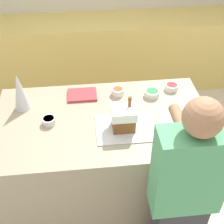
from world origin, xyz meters
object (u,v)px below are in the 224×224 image
Objects in this scene: gingerbread_house at (124,118)px; candy_bowl_far_left at (49,120)px; decorative_tree at (20,92)px; candy_bowl_far_right at (152,93)px; baking_tray at (123,128)px; candy_bowl_front_corner at (172,87)px; person at (183,198)px; candy_bowl_behind_tray at (188,111)px; cookbook at (82,95)px; candy_bowl_near_tray_right at (118,91)px.

candy_bowl_far_left is (-0.52, 0.11, -0.07)m from gingerbread_house.
decorative_tree is 1.02m from candy_bowl_far_right.
baking_tray is 1.30× the size of decorative_tree.
candy_bowl_far_right is (-0.18, -0.07, 0.00)m from candy_bowl_front_corner.
decorative_tree reaches higher than baking_tray.
gingerbread_house is 0.16× the size of person.
baking_tray is 0.51m from candy_bowl_behind_tray.
candy_bowl_far_left is at bearing 141.91° from person.
candy_bowl_far_right is 0.56m from cookbook.
candy_bowl_far_left is at bearing 168.12° from gingerbread_house.
candy_bowl_far_right is 0.90m from person.
decorative_tree is 0.32m from candy_bowl_far_left.
decorative_tree is at bearing 156.59° from gingerbread_house.
decorative_tree is (-0.73, 0.32, 0.05)m from gingerbread_house.
candy_bowl_front_corner is 0.19m from candy_bowl_far_right.
gingerbread_house reaches higher than candy_bowl_behind_tray.
gingerbread_house reaches higher than baking_tray.
candy_bowl_far_left reaches higher than candy_bowl_far_right.
candy_bowl_front_corner is at bearing 97.12° from candy_bowl_behind_tray.
gingerbread_house reaches higher than cookbook.
candy_bowl_front_corner is at bearing 2.83° from candy_bowl_near_tray_right.
gingerbread_house is at bearing -11.88° from candy_bowl_far_left.
candy_bowl_far_left is at bearing -128.89° from cookbook.
candy_bowl_near_tray_right is at bearing 88.55° from gingerbread_house.
candy_bowl_near_tray_right is (0.74, 0.09, -0.12)m from decorative_tree.
candy_bowl_far_left is at bearing -150.98° from candy_bowl_near_tray_right.
baking_tray is at bearing -56.48° from cookbook.
candy_bowl_front_corner reaches higher than candy_bowl_behind_tray.
decorative_tree reaches higher than candy_bowl_near_tray_right.
candy_bowl_far_left reaches higher than baking_tray.
person reaches higher than candy_bowl_behind_tray.
candy_bowl_far_left reaches higher than cookbook.
person reaches higher than candy_bowl_near_tray_right.
baking_tray is at bearing 119.19° from person.
cookbook is (-0.29, 0.01, -0.02)m from candy_bowl_near_tray_right.
candy_bowl_far_left reaches higher than candy_bowl_behind_tray.
candy_bowl_far_right is (1.01, 0.04, -0.12)m from decorative_tree.
candy_bowl_far_left is 0.96× the size of candy_bowl_near_tray_right.
candy_bowl_behind_tray is (0.50, 0.11, -0.08)m from gingerbread_house.
person reaches higher than decorative_tree.
cookbook is at bearing -179.06° from candy_bowl_front_corner.
candy_bowl_near_tray_right is at bearing 148.51° from candy_bowl_behind_tray.
decorative_tree is 1.28× the size of cookbook.
cookbook is at bearing 174.04° from candy_bowl_far_right.
candy_bowl_near_tray_right is at bearing -2.02° from cookbook.
candy_bowl_far_left is 0.41× the size of cookbook.
cookbook reaches higher than baking_tray.
cookbook is (-0.56, 0.06, -0.02)m from candy_bowl_far_right.
candy_bowl_far_right is at bearing 2.41° from decorative_tree.
decorative_tree is at bearing -177.59° from candy_bowl_far_right.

